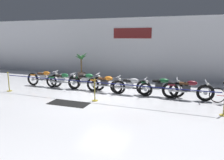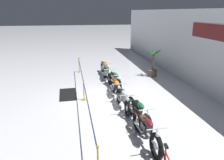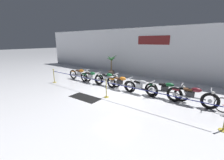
{
  "view_description": "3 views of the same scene",
  "coord_description": "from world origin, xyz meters",
  "px_view_note": "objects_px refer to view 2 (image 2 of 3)",
  "views": [
    {
      "loc": [
        4.22,
        -9.91,
        2.94
      ],
      "look_at": [
        0.27,
        0.44,
        0.71
      ],
      "focal_mm": 35.0,
      "sensor_mm": 36.0,
      "label": 1
    },
    {
      "loc": [
        9.8,
        -1.61,
        4.07
      ],
      "look_at": [
        -0.19,
        0.28,
        0.86
      ],
      "focal_mm": 35.0,
      "sensor_mm": 36.0,
      "label": 2
    },
    {
      "loc": [
        5.08,
        -7.22,
        3.07
      ],
      "look_at": [
        -0.78,
        0.45,
        0.55
      ],
      "focal_mm": 24.0,
      "sensor_mm": 36.0,
      "label": 3
    }
  ],
  "objects_px": {
    "motorcycle_orange_3": "(116,88)",
    "floor_banner": "(68,94)",
    "motorcycle_green_1": "(107,74)",
    "motorcycle_green_2": "(115,80)",
    "motorcycle_maroon_6": "(146,130)",
    "motorcycle_silver_4": "(123,98)",
    "motorcycle_green_5": "(139,112)",
    "potted_palm_left_of_row": "(153,64)",
    "stanchion_mid_left": "(84,93)",
    "stanchion_far_left": "(82,78)",
    "motorcycle_orange_0": "(105,68)"
  },
  "relations": [
    {
      "from": "stanchion_mid_left",
      "to": "potted_palm_left_of_row",
      "type": "bearing_deg",
      "value": 124.77
    },
    {
      "from": "potted_palm_left_of_row",
      "to": "stanchion_mid_left",
      "type": "distance_m",
      "value": 5.71
    },
    {
      "from": "motorcycle_green_1",
      "to": "stanchion_mid_left",
      "type": "xyz_separation_m",
      "value": [
        2.78,
        -1.58,
        -0.11
      ]
    },
    {
      "from": "motorcycle_green_2",
      "to": "motorcycle_silver_4",
      "type": "distance_m",
      "value": 2.63
    },
    {
      "from": "motorcycle_orange_0",
      "to": "stanchion_mid_left",
      "type": "xyz_separation_m",
      "value": [
        4.09,
        -1.66,
        -0.12
      ]
    },
    {
      "from": "motorcycle_green_2",
      "to": "floor_banner",
      "type": "distance_m",
      "value": 2.65
    },
    {
      "from": "motorcycle_green_2",
      "to": "floor_banner",
      "type": "relative_size",
      "value": 1.19
    },
    {
      "from": "floor_banner",
      "to": "motorcycle_maroon_6",
      "type": "bearing_deg",
      "value": 25.41
    },
    {
      "from": "motorcycle_green_5",
      "to": "floor_banner",
      "type": "xyz_separation_m",
      "value": [
        -3.61,
        -2.64,
        -0.47
      ]
    },
    {
      "from": "motorcycle_green_1",
      "to": "motorcycle_green_2",
      "type": "height_order",
      "value": "motorcycle_green_2"
    },
    {
      "from": "motorcycle_green_1",
      "to": "floor_banner",
      "type": "relative_size",
      "value": 1.17
    },
    {
      "from": "motorcycle_orange_0",
      "to": "motorcycle_maroon_6",
      "type": "xyz_separation_m",
      "value": [
        8.08,
        0.05,
        0.0
      ]
    },
    {
      "from": "motorcycle_green_1",
      "to": "motorcycle_green_5",
      "type": "bearing_deg",
      "value": 2.93
    },
    {
      "from": "motorcycle_green_1",
      "to": "motorcycle_silver_4",
      "type": "height_order",
      "value": "motorcycle_green_1"
    },
    {
      "from": "stanchion_far_left",
      "to": "motorcycle_orange_3",
      "type": "bearing_deg",
      "value": 52.54
    },
    {
      "from": "motorcycle_orange_3",
      "to": "motorcycle_green_1",
      "type": "bearing_deg",
      "value": 179.9
    },
    {
      "from": "motorcycle_green_2",
      "to": "stanchion_far_left",
      "type": "xyz_separation_m",
      "value": [
        0.05,
        -1.79,
        0.26
      ]
    },
    {
      "from": "motorcycle_orange_3",
      "to": "motorcycle_green_5",
      "type": "distance_m",
      "value": 2.81
    },
    {
      "from": "motorcycle_orange_0",
      "to": "stanchion_mid_left",
      "type": "height_order",
      "value": "stanchion_mid_left"
    },
    {
      "from": "motorcycle_green_2",
      "to": "potted_palm_left_of_row",
      "type": "relative_size",
      "value": 1.14
    },
    {
      "from": "motorcycle_silver_4",
      "to": "floor_banner",
      "type": "bearing_deg",
      "value": -132.37
    },
    {
      "from": "motorcycle_silver_4",
      "to": "stanchion_mid_left",
      "type": "height_order",
      "value": "stanchion_mid_left"
    },
    {
      "from": "floor_banner",
      "to": "motorcycle_green_1",
      "type": "bearing_deg",
      "value": 126.79
    },
    {
      "from": "potted_palm_left_of_row",
      "to": "motorcycle_orange_0",
      "type": "bearing_deg",
      "value": -105.77
    },
    {
      "from": "stanchion_mid_left",
      "to": "floor_banner",
      "type": "distance_m",
      "value": 1.26
    },
    {
      "from": "motorcycle_silver_4",
      "to": "motorcycle_green_5",
      "type": "relative_size",
      "value": 0.94
    },
    {
      "from": "motorcycle_silver_4",
      "to": "motorcycle_green_5",
      "type": "xyz_separation_m",
      "value": [
        1.43,
        0.25,
        0.01
      ]
    },
    {
      "from": "motorcycle_silver_4",
      "to": "potted_palm_left_of_row",
      "type": "relative_size",
      "value": 1.17
    },
    {
      "from": "motorcycle_orange_3",
      "to": "motorcycle_maroon_6",
      "type": "bearing_deg",
      "value": 1.83
    },
    {
      "from": "motorcycle_orange_3",
      "to": "motorcycle_silver_4",
      "type": "height_order",
      "value": "motorcycle_orange_3"
    },
    {
      "from": "motorcycle_green_1",
      "to": "stanchion_far_left",
      "type": "relative_size",
      "value": 0.21
    },
    {
      "from": "motorcycle_orange_0",
      "to": "motorcycle_green_2",
      "type": "xyz_separation_m",
      "value": [
        2.72,
        0.13,
        0.0
      ]
    },
    {
      "from": "motorcycle_orange_3",
      "to": "potted_palm_left_of_row",
      "type": "bearing_deg",
      "value": 135.33
    },
    {
      "from": "motorcycle_green_2",
      "to": "motorcycle_silver_4",
      "type": "bearing_deg",
      "value": -3.92
    },
    {
      "from": "motorcycle_orange_0",
      "to": "stanchion_far_left",
      "type": "distance_m",
      "value": 3.25
    },
    {
      "from": "potted_palm_left_of_row",
      "to": "stanchion_mid_left",
      "type": "bearing_deg",
      "value": -55.23
    },
    {
      "from": "motorcycle_orange_0",
      "to": "potted_palm_left_of_row",
      "type": "height_order",
      "value": "potted_palm_left_of_row"
    },
    {
      "from": "stanchion_mid_left",
      "to": "floor_banner",
      "type": "relative_size",
      "value": 0.57
    },
    {
      "from": "motorcycle_orange_3",
      "to": "floor_banner",
      "type": "bearing_deg",
      "value": -109.02
    },
    {
      "from": "motorcycle_maroon_6",
      "to": "floor_banner",
      "type": "relative_size",
      "value": 1.28
    },
    {
      "from": "motorcycle_green_5",
      "to": "motorcycle_maroon_6",
      "type": "xyz_separation_m",
      "value": [
        1.3,
        -0.15,
        0.0
      ]
    },
    {
      "from": "motorcycle_green_1",
      "to": "stanchion_mid_left",
      "type": "distance_m",
      "value": 3.2
    },
    {
      "from": "motorcycle_orange_3",
      "to": "motorcycle_maroon_6",
      "type": "relative_size",
      "value": 0.95
    },
    {
      "from": "motorcycle_silver_4",
      "to": "motorcycle_green_5",
      "type": "height_order",
      "value": "motorcycle_green_5"
    },
    {
      "from": "motorcycle_green_2",
      "to": "stanchion_far_left",
      "type": "height_order",
      "value": "stanchion_far_left"
    },
    {
      "from": "motorcycle_green_5",
      "to": "motorcycle_maroon_6",
      "type": "relative_size",
      "value": 1.01
    },
    {
      "from": "motorcycle_orange_0",
      "to": "motorcycle_green_1",
      "type": "height_order",
      "value": "motorcycle_orange_0"
    },
    {
      "from": "motorcycle_orange_0",
      "to": "motorcycle_green_5",
      "type": "bearing_deg",
      "value": 1.68
    },
    {
      "from": "motorcycle_green_5",
      "to": "potted_palm_left_of_row",
      "type": "height_order",
      "value": "potted_palm_left_of_row"
    },
    {
      "from": "motorcycle_green_2",
      "to": "motorcycle_orange_3",
      "type": "xyz_separation_m",
      "value": [
        1.26,
        -0.21,
        -0.01
      ]
    }
  ]
}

